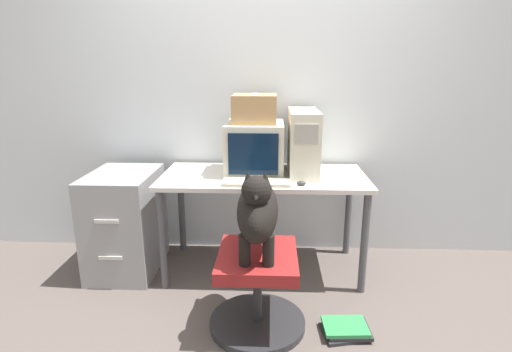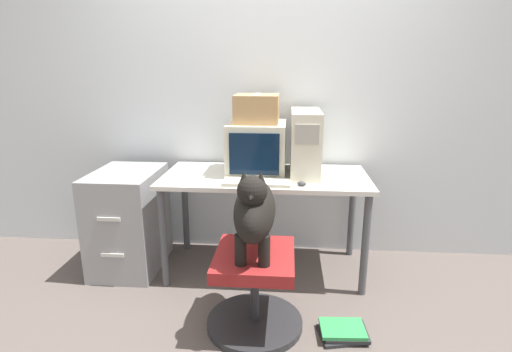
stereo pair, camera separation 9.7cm
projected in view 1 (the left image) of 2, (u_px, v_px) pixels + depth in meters
The scene contains 12 objects.
ground_plane at pixel (262, 293), 2.66m from camera, with size 12.00×12.00×0.00m, color #564C47.
wall_back at pixel (265, 88), 3.03m from camera, with size 8.00×0.05×2.60m.
desk at pixel (264, 186), 2.82m from camera, with size 1.43×0.68×0.73m.
crt_monitor at pixel (255, 148), 2.83m from camera, with size 0.40×0.44×0.36m.
pc_tower at pixel (303, 142), 2.78m from camera, with size 0.20×0.51×0.45m.
keyboard at pixel (256, 182), 2.57m from camera, with size 0.44×0.17×0.03m.
computer_mouse at pixel (301, 183), 2.55m from camera, with size 0.06×0.04×0.03m.
office_chair at pixel (257, 288), 2.27m from camera, with size 0.56×0.56×0.46m.
dog at pixel (258, 210), 2.14m from camera, with size 0.22×0.57×0.50m.
filing_cabinet at pixel (125, 222), 2.90m from camera, with size 0.45×0.62×0.74m.
cardboard_box at pixel (255, 109), 2.76m from camera, with size 0.30×0.32×0.19m.
book_stack_floor at pixel (346, 329), 2.25m from camera, with size 0.28×0.24×0.06m.
Camera 1 is at (0.06, -2.36, 1.46)m, focal length 28.00 mm.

